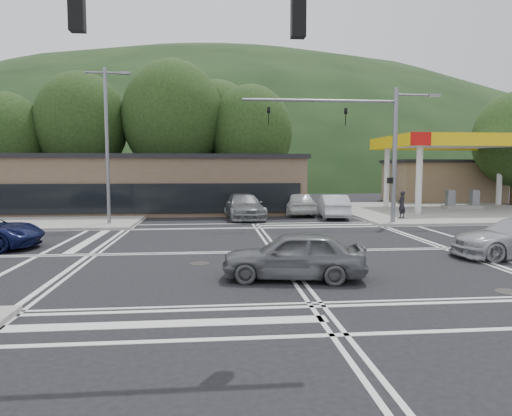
{
  "coord_description": "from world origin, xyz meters",
  "views": [
    {
      "loc": [
        -2.52,
        -17.94,
        3.39
      ],
      "look_at": [
        -0.41,
        4.12,
        1.4
      ],
      "focal_mm": 32.0,
      "sensor_mm": 36.0,
      "label": 1
    }
  ],
  "objects": [
    {
      "name": "gas_station_canopy",
      "position": [
        16.99,
        15.99,
        5.04
      ],
      "size": [
        12.32,
        8.34,
        5.75
      ],
      "color": "silver",
      "rests_on": "ground"
    },
    {
      "name": "streetlight_nw",
      "position": [
        -8.44,
        9.0,
        5.05
      ],
      "size": [
        2.5,
        0.25,
        9.0
      ],
      "color": "slate",
      "rests_on": "ground"
    },
    {
      "name": "commercial_row",
      "position": [
        -8.0,
        17.0,
        2.0
      ],
      "size": [
        24.0,
        8.0,
        4.0
      ],
      "primitive_type": "cube",
      "color": "brown",
      "rests_on": "ground"
    },
    {
      "name": "car_northbound",
      "position": [
        -0.5,
        11.86,
        0.82
      ],
      "size": [
        2.85,
        5.86,
        1.64
      ],
      "primitive_type": "imported",
      "rotation": [
        0.0,
        0.0,
        0.1
      ],
      "color": "slate",
      "rests_on": "ground"
    },
    {
      "name": "signal_mast_ne",
      "position": [
        6.95,
        8.2,
        5.07
      ],
      "size": [
        11.65,
        0.3,
        8.0
      ],
      "color": "slate",
      "rests_on": "ground"
    },
    {
      "name": "sidewalk_nw",
      "position": [
        -15.0,
        15.0,
        0.07
      ],
      "size": [
        16.0,
        16.0,
        0.15
      ],
      "primitive_type": "cube",
      "color": "gray",
      "rests_on": "ground"
    },
    {
      "name": "tree_n_c",
      "position": [
        1.0,
        24.0,
        6.49
      ],
      "size": [
        7.6,
        7.6,
        10.87
      ],
      "color": "#382619",
      "rests_on": "ground"
    },
    {
      "name": "tree_n_a",
      "position": [
        -14.0,
        24.0,
        7.14
      ],
      "size": [
        8.0,
        8.0,
        11.75
      ],
      "color": "#382619",
      "rests_on": "ground"
    },
    {
      "name": "sidewalk_ne",
      "position": [
        15.0,
        15.0,
        0.07
      ],
      "size": [
        16.0,
        16.0,
        0.15
      ],
      "primitive_type": "cube",
      "color": "gray",
      "rests_on": "ground"
    },
    {
      "name": "tree_n_b",
      "position": [
        -6.0,
        24.0,
        7.79
      ],
      "size": [
        9.0,
        9.0,
        12.98
      ],
      "color": "#382619",
      "rests_on": "ground"
    },
    {
      "name": "car_queue_b",
      "position": [
        3.49,
        14.0,
        0.86
      ],
      "size": [
        2.05,
        5.03,
        1.71
      ],
      "primitive_type": "imported",
      "rotation": [
        0.0,
        0.0,
        3.15
      ],
      "color": "silver",
      "rests_on": "ground"
    },
    {
      "name": "tree_n_d",
      "position": [
        -20.0,
        23.0,
        5.84
      ],
      "size": [
        6.8,
        6.8,
        9.76
      ],
      "color": "#382619",
      "rests_on": "ground"
    },
    {
      "name": "tree_n_e",
      "position": [
        -2.0,
        28.0,
        7.14
      ],
      "size": [
        8.4,
        8.4,
        11.98
      ],
      "color": "#382619",
      "rests_on": "ground"
    },
    {
      "name": "ground",
      "position": [
        0.0,
        0.0,
        0.0
      ],
      "size": [
        120.0,
        120.0,
        0.0
      ],
      "primitive_type": "plane",
      "color": "black",
      "rests_on": "ground"
    },
    {
      "name": "pedestrian",
      "position": [
        9.47,
        9.94,
        1.01
      ],
      "size": [
        0.75,
        0.69,
        1.73
      ],
      "primitive_type": "imported",
      "rotation": [
        0.0,
        0.0,
        3.72
      ],
      "color": "black",
      "rests_on": "sidewalk_ne"
    },
    {
      "name": "hill_north",
      "position": [
        0.0,
        90.0,
        0.0
      ],
      "size": [
        252.0,
        126.0,
        140.0
      ],
      "primitive_type": "ellipsoid",
      "color": "black",
      "rests_on": "ground"
    },
    {
      "name": "signal_mast_sw",
      "position": [
        -6.39,
        -8.2,
        5.12
      ],
      "size": [
        9.14,
        0.28,
        8.0
      ],
      "color": "slate",
      "rests_on": "ground"
    },
    {
      "name": "car_queue_a",
      "position": [
        5.5,
        11.82,
        0.78
      ],
      "size": [
        2.18,
        4.92,
        1.57
      ],
      "primitive_type": "imported",
      "rotation": [
        0.0,
        0.0,
        3.03
      ],
      "color": "silver",
      "rests_on": "ground"
    },
    {
      "name": "car_grey_center",
      "position": [
        -0.1,
        -4.5,
        0.73
      ],
      "size": [
        4.53,
        2.39,
        1.47
      ],
      "primitive_type": "imported",
      "rotation": [
        0.0,
        0.0,
        -1.73
      ],
      "color": "slate",
      "rests_on": "ground"
    },
    {
      "name": "convenience_store",
      "position": [
        20.0,
        25.0,
        1.9
      ],
      "size": [
        10.0,
        6.0,
        3.8
      ],
      "primitive_type": "cube",
      "color": "#846B4F",
      "rests_on": "ground"
    }
  ]
}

